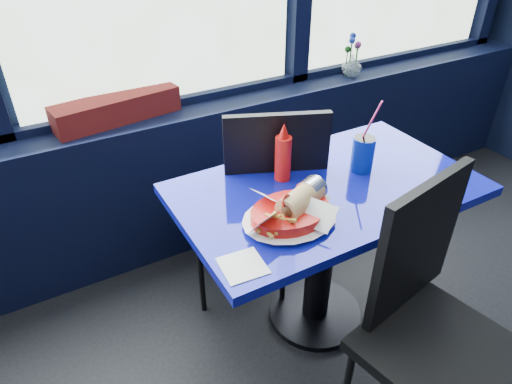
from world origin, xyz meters
name	(u,v)px	position (x,y,z in m)	size (l,w,h in m)	color
window_sill	(183,179)	(0.00, 2.87, 0.40)	(5.00, 0.26, 0.80)	black
near_table	(324,222)	(0.30, 2.00, 0.57)	(1.20, 0.70, 0.75)	black
chair_near_front	(430,312)	(0.30, 1.43, 0.58)	(0.53, 0.54, 1.01)	black
chair_near_back	(252,194)	(0.13, 2.32, 0.58)	(0.59, 0.59, 1.00)	black
planter_box	(117,108)	(-0.28, 2.90, 0.86)	(0.60, 0.15, 0.12)	maroon
flower_vase	(352,63)	(1.10, 2.85, 0.87)	(0.16, 0.16, 0.25)	silver
food_basket	(292,211)	(0.05, 1.88, 0.79)	(0.32, 0.31, 0.11)	red
ketchup_bottle	(283,155)	(0.17, 2.13, 0.86)	(0.07, 0.07, 0.24)	red
soda_cup	(363,153)	(0.49, 2.03, 0.83)	(0.09, 0.09, 0.31)	#0D2999
napkin	(243,266)	(-0.21, 1.76, 0.75)	(0.13, 0.13, 0.00)	white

